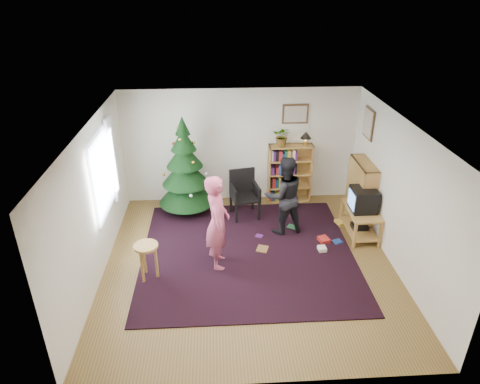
{
  "coord_description": "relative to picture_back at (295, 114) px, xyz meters",
  "views": [
    {
      "loc": [
        -0.52,
        -6.14,
        4.51
      ],
      "look_at": [
        -0.12,
        0.61,
        1.1
      ],
      "focal_mm": 32.0,
      "sensor_mm": 36.0,
      "label": 1
    }
  ],
  "objects": [
    {
      "name": "person_standing",
      "position": [
        -1.68,
        -2.48,
        -1.1
      ],
      "size": [
        0.43,
        0.63,
        1.7
      ],
      "primitive_type": "imported",
      "rotation": [
        0.0,
        0.0,
        1.61
      ],
      "color": "#AA445E",
      "rests_on": "rug"
    },
    {
      "name": "potted_plant",
      "position": [
        -0.27,
        -0.14,
        -0.44
      ],
      "size": [
        0.47,
        0.44,
        0.42
      ],
      "primitive_type": "imported",
      "rotation": [
        0.0,
        0.0,
        -0.36
      ],
      "color": "gray",
      "rests_on": "bookshelf_back"
    },
    {
      "name": "ceiling",
      "position": [
        -1.15,
        -2.48,
        0.55
      ],
      "size": [
        5.0,
        5.0,
        0.0
      ],
      "primitive_type": "plane",
      "rotation": [
        3.14,
        0.0,
        0.0
      ],
      "color": "white",
      "rests_on": "wall_back"
    },
    {
      "name": "christmas_tree",
      "position": [
        -2.32,
        -0.51,
        -1.08
      ],
      "size": [
        1.16,
        1.16,
        2.1
      ],
      "rotation": [
        0.0,
        0.0,
        0.12
      ],
      "color": "#3F2816",
      "rests_on": "rug"
    },
    {
      "name": "stool",
      "position": [
        -2.85,
        -2.79,
        -1.44
      ],
      "size": [
        0.39,
        0.39,
        0.65
      ],
      "color": "#A8743C",
      "rests_on": "floor"
    },
    {
      "name": "wall_back",
      "position": [
        -1.15,
        0.02,
        -0.7
      ],
      "size": [
        5.0,
        0.02,
        2.5
      ],
      "primitive_type": "cube",
      "color": "silver",
      "rests_on": "floor"
    },
    {
      "name": "rug",
      "position": [
        -1.15,
        -2.17,
        -1.94
      ],
      "size": [
        3.8,
        3.6,
        0.02
      ],
      "primitive_type": "cube",
      "color": "black",
      "rests_on": "floor"
    },
    {
      "name": "picture_right",
      "position": [
        1.33,
        -0.73,
        0.0
      ],
      "size": [
        0.03,
        0.5,
        0.6
      ],
      "color": "#4C3319",
      "rests_on": "wall_right"
    },
    {
      "name": "bookshelf_right",
      "position": [
        1.19,
        -1.16,
        -1.29
      ],
      "size": [
        0.3,
        0.95,
        1.3
      ],
      "rotation": [
        0.0,
        0.0,
        1.57
      ],
      "color": "#A8743C",
      "rests_on": "floor"
    },
    {
      "name": "armchair",
      "position": [
        -1.11,
        -0.72,
        -1.42
      ],
      "size": [
        0.63,
        0.64,
        0.99
      ],
      "rotation": [
        0.0,
        0.0,
        0.19
      ],
      "color": "black",
      "rests_on": "rug"
    },
    {
      "name": "table_lamp",
      "position": [
        0.23,
        -0.14,
        -0.44
      ],
      "size": [
        0.23,
        0.23,
        0.31
      ],
      "color": "#A57F33",
      "rests_on": "bookshelf_back"
    },
    {
      "name": "floor",
      "position": [
        -1.15,
        -2.48,
        -1.95
      ],
      "size": [
        5.0,
        5.0,
        0.0
      ],
      "primitive_type": "plane",
      "color": "brown",
      "rests_on": "ground"
    },
    {
      "name": "crt_tv",
      "position": [
        1.07,
        -1.66,
        -1.18
      ],
      "size": [
        0.46,
        0.49,
        0.43
      ],
      "color": "black",
      "rests_on": "tv_stand"
    },
    {
      "name": "window_pane",
      "position": [
        -3.62,
        -1.88,
        -0.45
      ],
      "size": [
        0.04,
        1.2,
        1.4
      ],
      "primitive_type": "cube",
      "color": "silver",
      "rests_on": "wall_left"
    },
    {
      "name": "tv_stand",
      "position": [
        1.07,
        -1.66,
        -1.62
      ],
      "size": [
        0.54,
        0.97,
        0.55
      ],
      "color": "#A8743C",
      "rests_on": "floor"
    },
    {
      "name": "wall_front",
      "position": [
        -1.15,
        -4.97,
        -0.7
      ],
      "size": [
        5.0,
        0.02,
        2.5
      ],
      "primitive_type": "cube",
      "color": "silver",
      "rests_on": "floor"
    },
    {
      "name": "bookshelf_back",
      "position": [
        -0.07,
        -0.14,
        -1.29
      ],
      "size": [
        0.95,
        0.3,
        1.3
      ],
      "color": "#A8743C",
      "rests_on": "floor"
    },
    {
      "name": "floor_clutter",
      "position": [
        -0.0,
        -1.77,
        -1.91
      ],
      "size": [
        1.9,
        1.12,
        0.08
      ],
      "color": "#A51E19",
      "rests_on": "rug"
    },
    {
      "name": "wall_right",
      "position": [
        1.35,
        -2.48,
        -0.7
      ],
      "size": [
        0.02,
        5.0,
        2.5
      ],
      "primitive_type": "cube",
      "color": "silver",
      "rests_on": "floor"
    },
    {
      "name": "wall_left",
      "position": [
        -3.65,
        -2.48,
        -0.7
      ],
      "size": [
        0.02,
        5.0,
        2.5
      ],
      "primitive_type": "cube",
      "color": "silver",
      "rests_on": "floor"
    },
    {
      "name": "curtain",
      "position": [
        -3.58,
        -1.18,
        -0.45
      ],
      "size": [
        0.06,
        0.35,
        1.6
      ],
      "primitive_type": "cube",
      "color": "silver",
      "rests_on": "wall_left"
    },
    {
      "name": "person_by_chair",
      "position": [
        -0.4,
        -1.46,
        -1.16
      ],
      "size": [
        0.88,
        0.75,
        1.58
      ],
      "primitive_type": "imported",
      "rotation": [
        0.0,
        0.0,
        3.36
      ],
      "color": "black",
      "rests_on": "rug"
    },
    {
      "name": "picture_back",
      "position": [
        0.0,
        0.0,
        0.0
      ],
      "size": [
        0.55,
        0.03,
        0.42
      ],
      "color": "#4C3319",
      "rests_on": "wall_back"
    }
  ]
}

